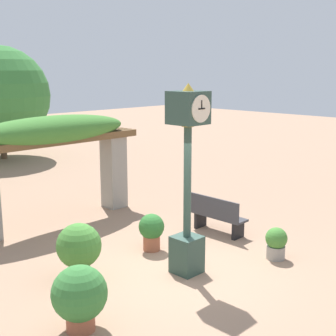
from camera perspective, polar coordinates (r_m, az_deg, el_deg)
name	(u,v)px	position (r m, az deg, el deg)	size (l,w,h in m)	color
ground_plane	(178,270)	(9.23, 1.18, -12.33)	(60.00, 60.00, 0.00)	#9E7A60
pedestal_clock	(187,176)	(8.55, 2.39, -0.96)	(0.59, 0.63, 3.56)	#2D473D
pergola	(54,143)	(11.84, -13.74, 2.92)	(4.84, 1.13, 2.69)	gray
potted_plant_near_left	(276,243)	(9.86, 13.05, -8.84)	(0.44, 0.44, 0.66)	gray
potted_plant_near_right	(79,248)	(8.80, -10.80, -9.51)	(0.83, 0.83, 1.06)	brown
potted_plant_far_left	(80,296)	(7.20, -10.73, -15.04)	(0.83, 0.83, 1.01)	#9E563D
potted_plant_far_right	(151,230)	(10.02, -2.03, -7.54)	(0.55, 0.55, 0.80)	#9E563D
park_bench	(217,216)	(11.08, 6.01, -5.80)	(0.42, 1.41, 0.89)	#38383D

